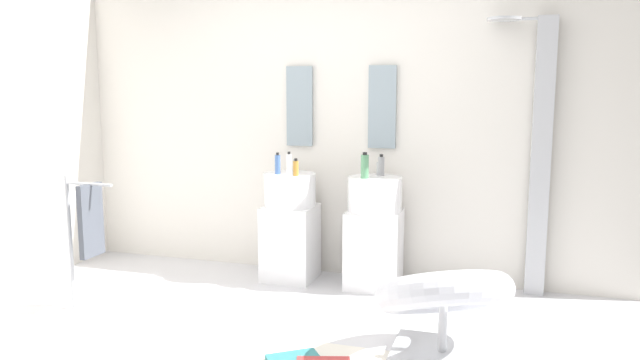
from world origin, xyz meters
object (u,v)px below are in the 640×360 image
at_px(magazine_teal, 294,360).
at_px(soap_bottle_green, 365,166).
at_px(towel_rack, 88,223).
at_px(soap_bottle_grey, 381,166).
at_px(soap_bottle_white, 289,165).
at_px(pedestal_sink_right, 374,232).
at_px(soap_bottle_amber, 296,168).
at_px(soap_bottle_blue, 278,164).
at_px(shower_column, 539,152).
at_px(lounge_chair, 443,302).
at_px(pedestal_sink_left, 290,226).

bearing_deg(magazine_teal, soap_bottle_green, 50.67).
xyz_separation_m(towel_rack, soap_bottle_grey, (1.78, 1.21, 0.32)).
bearing_deg(soap_bottle_white, pedestal_sink_right, 12.09).
relative_size(towel_rack, soap_bottle_green, 4.83).
bearing_deg(soap_bottle_amber, soap_bottle_blue, 165.28).
height_order(magazine_teal, soap_bottle_green, soap_bottle_green).
height_order(shower_column, soap_bottle_grey, shower_column).
bearing_deg(soap_bottle_green, pedestal_sink_right, 54.70).
xyz_separation_m(shower_column, soap_bottle_blue, (-1.95, -0.26, -0.13)).
distance_m(towel_rack, soap_bottle_white, 1.51).
relative_size(magazine_teal, soap_bottle_grey, 1.76).
height_order(lounge_chair, towel_rack, towel_rack).
bearing_deg(soap_bottle_grey, soap_bottle_blue, -167.68).
relative_size(shower_column, soap_bottle_grey, 12.39).
bearing_deg(pedestal_sink_left, soap_bottle_grey, 8.17).
xyz_separation_m(pedestal_sink_left, soap_bottle_grey, (0.72, 0.10, 0.50)).
bearing_deg(soap_bottle_grey, soap_bottle_green, -114.91).
bearing_deg(soap_bottle_white, shower_column, 10.30).
bearing_deg(magazine_teal, soap_bottle_white, 74.82).
relative_size(lounge_chair, soap_bottle_white, 5.54).
height_order(shower_column, soap_bottle_green, shower_column).
height_order(shower_column, soap_bottle_blue, shower_column).
distance_m(towel_rack, soap_bottle_blue, 1.47).
distance_m(lounge_chair, soap_bottle_white, 1.77).
relative_size(shower_column, soap_bottle_blue, 11.98).
height_order(soap_bottle_grey, soap_bottle_green, soap_bottle_green).
height_order(soap_bottle_white, soap_bottle_blue, soap_bottle_white).
distance_m(pedestal_sink_right, soap_bottle_amber, 0.78).
xyz_separation_m(soap_bottle_amber, soap_bottle_green, (0.54, 0.03, 0.03)).
distance_m(pedestal_sink_left, soap_bottle_grey, 0.88).
bearing_deg(soap_bottle_white, towel_rack, -138.89).
bearing_deg(lounge_chair, pedestal_sink_right, 119.01).
bearing_deg(soap_bottle_green, soap_bottle_grey, 65.09).
height_order(towel_rack, soap_bottle_amber, soap_bottle_amber).
height_order(soap_bottle_amber, soap_bottle_white, soap_bottle_white).
relative_size(pedestal_sink_right, soap_bottle_green, 4.92).
height_order(pedestal_sink_left, soap_bottle_white, soap_bottle_white).
distance_m(soap_bottle_amber, soap_bottle_white, 0.06).
bearing_deg(lounge_chair, soap_bottle_amber, 139.73).
xyz_separation_m(soap_bottle_white, soap_bottle_green, (0.59, 0.05, 0.00)).
xyz_separation_m(soap_bottle_grey, soap_bottle_white, (-0.67, -0.24, 0.01)).
bearing_deg(pedestal_sink_right, soap_bottle_amber, -169.18).
bearing_deg(pedestal_sink_left, lounge_chair, -41.17).
xyz_separation_m(pedestal_sink_left, magazine_teal, (0.56, -1.47, -0.42)).
bearing_deg(shower_column, towel_rack, -156.10).
height_order(pedestal_sink_left, towel_rack, pedestal_sink_left).
distance_m(lounge_chair, soap_bottle_blue, 1.89).
height_order(lounge_chair, soap_bottle_green, soap_bottle_green).
distance_m(pedestal_sink_left, towel_rack, 1.55).
xyz_separation_m(towel_rack, soap_bottle_amber, (1.16, 0.99, 0.30)).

